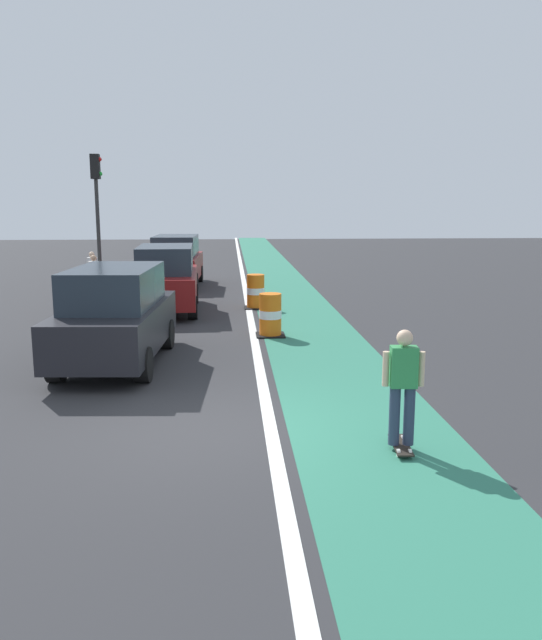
# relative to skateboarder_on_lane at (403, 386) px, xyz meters

# --- Properties ---
(ground_plane) EXTENTS (100.00, 100.00, 0.00)m
(ground_plane) POSITION_rel_skateboarder_on_lane_xyz_m (-2.64, 0.94, -0.91)
(ground_plane) COLOR #2D2D30
(bike_lane_strip) EXTENTS (2.50, 80.00, 0.01)m
(bike_lane_strip) POSITION_rel_skateboarder_on_lane_xyz_m (-0.24, 12.94, -0.91)
(bike_lane_strip) COLOR #2D755B
(bike_lane_strip) RESTS_ON ground
(lane_divider_stripe) EXTENTS (0.20, 80.00, 0.01)m
(lane_divider_stripe) POSITION_rel_skateboarder_on_lane_xyz_m (-1.74, 12.94, -0.91)
(lane_divider_stripe) COLOR silver
(lane_divider_stripe) RESTS_ON ground
(skateboarder_on_lane) EXTENTS (0.57, 0.81, 1.69)m
(skateboarder_on_lane) POSITION_rel_skateboarder_on_lane_xyz_m (0.00, 0.00, 0.00)
(skateboarder_on_lane) COLOR black
(skateboarder_on_lane) RESTS_ON ground
(parked_suv_nearest) EXTENTS (2.12, 4.70, 2.04)m
(parked_suv_nearest) POSITION_rel_skateboarder_on_lane_xyz_m (-4.72, 5.09, 0.12)
(parked_suv_nearest) COLOR black
(parked_suv_nearest) RESTS_ON ground
(parked_suv_second) EXTENTS (2.06, 4.67, 2.04)m
(parked_suv_second) POSITION_rel_skateboarder_on_lane_xyz_m (-4.30, 11.61, 0.12)
(parked_suv_second) COLOR maroon
(parked_suv_second) RESTS_ON ground
(parked_suv_third) EXTENTS (2.01, 4.65, 2.04)m
(parked_suv_third) POSITION_rel_skateboarder_on_lane_xyz_m (-4.49, 17.71, 0.12)
(parked_suv_third) COLOR maroon
(parked_suv_third) RESTS_ON ground
(traffic_barrel_front) EXTENTS (0.73, 0.73, 1.09)m
(traffic_barrel_front) POSITION_rel_skateboarder_on_lane_xyz_m (-1.31, 7.71, -0.38)
(traffic_barrel_front) COLOR orange
(traffic_barrel_front) RESTS_ON ground
(traffic_barrel_mid) EXTENTS (0.73, 0.73, 1.09)m
(traffic_barrel_mid) POSITION_rel_skateboarder_on_lane_xyz_m (-1.51, 12.03, -0.38)
(traffic_barrel_mid) COLOR orange
(traffic_barrel_mid) RESTS_ON ground
(traffic_light_corner) EXTENTS (0.41, 0.32, 5.10)m
(traffic_light_corner) POSITION_rel_skateboarder_on_lane_xyz_m (-7.23, 16.29, 2.59)
(traffic_light_corner) COLOR #2D2D2D
(traffic_light_corner) RESTS_ON ground
(pedestrian_crossing) EXTENTS (0.34, 0.20, 1.61)m
(pedestrian_crossing) POSITION_rel_skateboarder_on_lane_xyz_m (-6.90, 13.60, -0.05)
(pedestrian_crossing) COLOR #33333D
(pedestrian_crossing) RESTS_ON ground
(pedestrian_waiting) EXTENTS (0.34, 0.20, 1.61)m
(pedestrian_waiting) POSITION_rel_skateboarder_on_lane_xyz_m (-7.29, 15.13, -0.05)
(pedestrian_waiting) COLOR #33333D
(pedestrian_waiting) RESTS_ON ground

